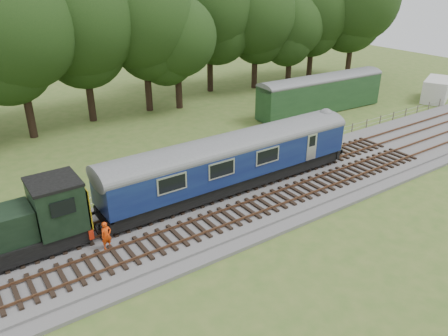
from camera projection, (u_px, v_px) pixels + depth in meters
ground at (215, 211)px, 27.28m from camera, size 120.00×120.00×0.00m
ballast at (215, 209)px, 27.21m from camera, size 70.00×7.00×0.35m
track_north at (203, 196)px, 28.15m from camera, size 67.20×2.40×0.21m
track_south at (229, 216)px, 25.91m from camera, size 67.20×2.40×0.21m
fence at (179, 184)px, 30.64m from camera, size 64.00×0.12×1.00m
tree_line at (94, 119)px, 43.71m from camera, size 70.00×8.00×18.00m
dmu_railcar at (232, 157)px, 28.43m from camera, size 18.05×2.86×3.88m
shunter_loco at (3, 233)px, 21.53m from camera, size 8.91×2.60×3.38m
worker at (106, 235)px, 22.78m from camera, size 0.63×0.46×1.59m
parked_coach at (321, 92)px, 45.10m from camera, size 15.00×3.39×3.81m
shed at (346, 89)px, 48.83m from camera, size 4.47×4.47×2.90m
caravan at (437, 90)px, 49.37m from camera, size 5.57×4.25×2.45m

